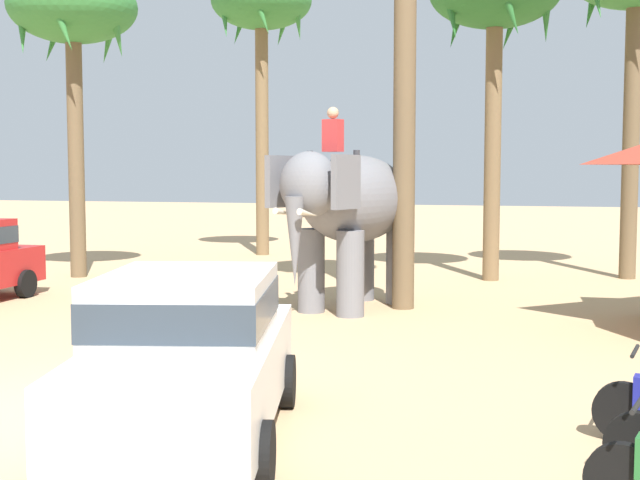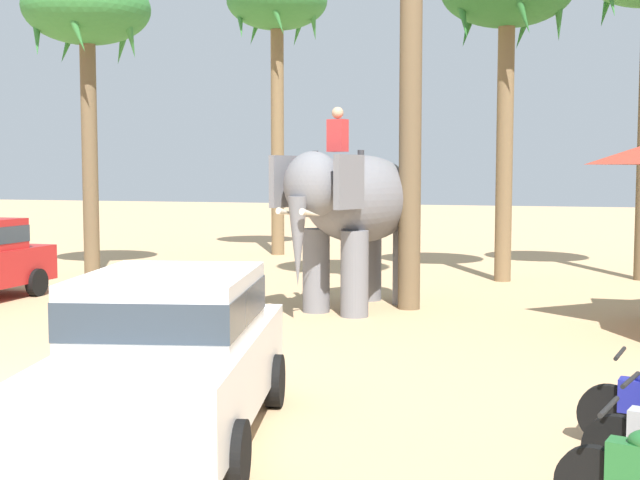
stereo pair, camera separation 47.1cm
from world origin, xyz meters
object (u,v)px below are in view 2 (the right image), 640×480
Objects in this scene: car_sedan_foreground at (172,349)px; elephant_with_mahout at (355,208)px; palm_tree_far_back at (87,17)px; palm_tree_left_of_road at (277,10)px.

elephant_with_mahout is at bearing 93.51° from car_sedan_foreground.
elephant_with_mahout is (-0.51, 8.35, 1.06)m from car_sedan_foreground.
car_sedan_foreground is at bearing -86.49° from elephant_with_mahout.
palm_tree_left_of_road is at bearing 69.65° from palm_tree_far_back.
car_sedan_foreground is 0.57× the size of palm_tree_far_back.
elephant_with_mahout is at bearing -20.77° from palm_tree_far_back.
palm_tree_left_of_road reaches higher than car_sedan_foreground.
palm_tree_far_back is at bearing 126.62° from car_sedan_foreground.
car_sedan_foreground is 8.43m from elephant_with_mahout.
car_sedan_foreground is 1.09× the size of elephant_with_mahout.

